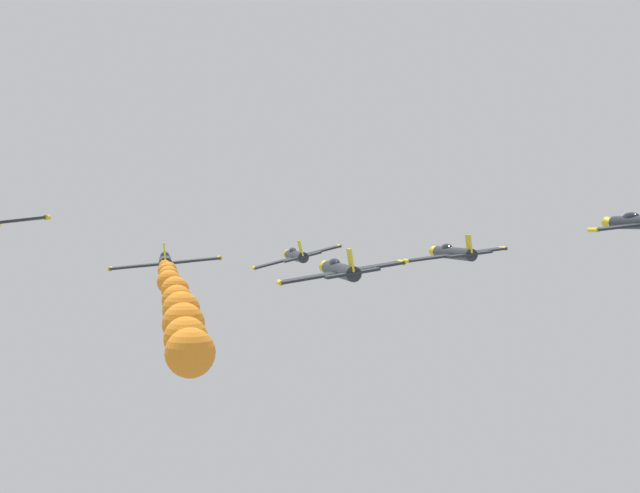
# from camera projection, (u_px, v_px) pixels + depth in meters

# --- Properties ---
(airplane_lead) EXTENTS (9.36, 10.35, 3.16)m
(airplane_lead) POSITION_uv_depth(u_px,v_px,m) (296.00, 256.00, 89.09)
(airplane_lead) COLOR #23282D
(airplane_left_inner) EXTENTS (9.55, 10.35, 2.48)m
(airplane_left_inner) POSITION_uv_depth(u_px,v_px,m) (165.00, 261.00, 73.20)
(airplane_left_inner) COLOR #23282D
(smoke_trail_left_inner) EXTENTS (3.40, 19.57, 6.13)m
(smoke_trail_left_inner) POSITION_uv_depth(u_px,v_px,m) (182.00, 320.00, 53.55)
(smoke_trail_left_inner) COLOR orange
(airplane_right_inner) EXTENTS (9.54, 10.35, 2.60)m
(airplane_right_inner) POSITION_uv_depth(u_px,v_px,m) (453.00, 253.00, 77.81)
(airplane_right_inner) COLOR #23282D
(airplane_left_outer) EXTENTS (9.50, 10.35, 2.76)m
(airplane_left_outer) POSITION_uv_depth(u_px,v_px,m) (340.00, 270.00, 63.07)
(airplane_left_outer) COLOR #23282D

